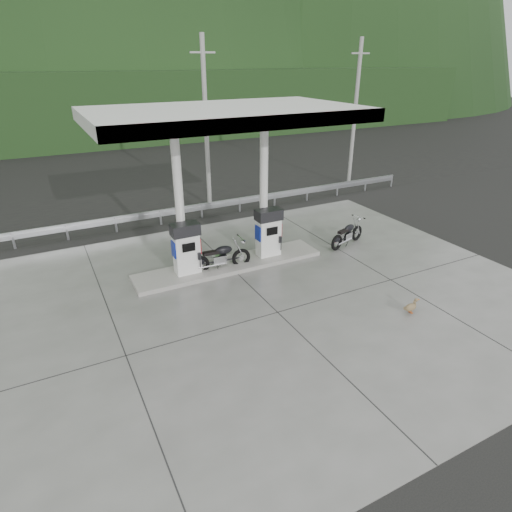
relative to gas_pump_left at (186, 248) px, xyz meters
name	(u,v)px	position (x,y,z in m)	size (l,w,h in m)	color
ground	(262,298)	(1.60, -2.50, -1.07)	(160.00, 160.00, 0.00)	black
forecourt_apron	(262,298)	(1.60, -2.50, -1.06)	(18.00, 14.00, 0.02)	slate
pump_island	(230,265)	(1.60, 0.00, -0.98)	(7.00, 1.40, 0.15)	#9D9A92
gas_pump_left	(186,248)	(0.00, 0.00, 0.00)	(0.95, 0.55, 1.80)	white
gas_pump_right	(269,232)	(3.20, 0.00, 0.00)	(0.95, 0.55, 1.80)	white
canopy_column_left	(179,200)	(0.00, 0.40, 1.60)	(0.30, 0.30, 5.00)	white
canopy_column_right	(264,188)	(3.20, 0.40, 1.60)	(0.30, 0.30, 5.00)	white
canopy_roof	(226,114)	(1.60, 0.00, 4.30)	(8.50, 5.00, 0.40)	silver
guardrail	(181,207)	(1.60, 5.50, -0.36)	(26.00, 0.16, 1.42)	#9FA2A7
road	(161,201)	(1.60, 9.00, -1.07)	(60.00, 7.00, 0.01)	black
utility_pole_b	(206,126)	(3.60, 7.00, 2.93)	(0.22, 0.22, 8.00)	gray
utility_pole_c	(355,116)	(12.60, 7.00, 2.93)	(0.22, 0.22, 8.00)	gray
tree_band	(98,109)	(1.60, 27.50, 1.93)	(80.00, 6.00, 6.00)	black
forested_hills	(68,111)	(1.60, 57.50, -1.07)	(100.00, 40.00, 140.00)	black
motorcycle_left	(221,257)	(1.20, -0.11, -0.55)	(2.11, 0.67, 1.00)	black
motorcycle_right	(347,234)	(6.66, -0.35, -0.59)	(1.95, 0.61, 0.92)	black
duck	(410,307)	(5.10, -5.35, -0.86)	(0.53, 0.15, 0.38)	brown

